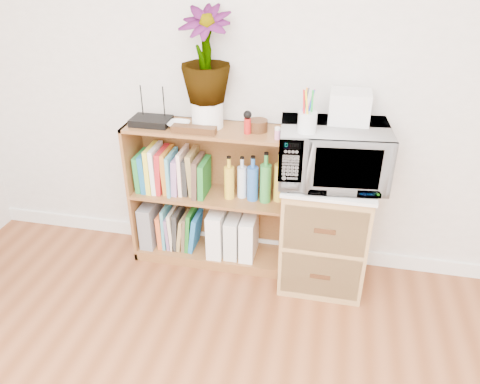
% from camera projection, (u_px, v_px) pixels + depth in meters
% --- Properties ---
extents(skirting_board, '(4.00, 0.02, 0.10)m').
position_uv_depth(skirting_board, '(265.00, 245.00, 3.27)').
color(skirting_board, white).
rests_on(skirting_board, ground).
extents(bookshelf, '(1.00, 0.30, 0.95)m').
position_uv_depth(bookshelf, '(209.00, 197.00, 3.01)').
color(bookshelf, brown).
rests_on(bookshelf, ground).
extents(wicker_unit, '(0.50, 0.45, 0.70)m').
position_uv_depth(wicker_unit, '(324.00, 233.00, 2.87)').
color(wicker_unit, '#9E7542').
rests_on(wicker_unit, ground).
extents(microwave, '(0.63, 0.46, 0.33)m').
position_uv_depth(microwave, '(333.00, 154.00, 2.60)').
color(microwave, silver).
rests_on(microwave, wicker_unit).
extents(pen_cup, '(0.10, 0.10, 0.11)m').
position_uv_depth(pen_cup, '(307.00, 122.00, 2.43)').
color(pen_cup, silver).
rests_on(pen_cup, microwave).
extents(small_appliance, '(0.22, 0.18, 0.17)m').
position_uv_depth(small_appliance, '(350.00, 107.00, 2.54)').
color(small_appliance, silver).
rests_on(small_appliance, microwave).
extents(router, '(0.23, 0.16, 0.04)m').
position_uv_depth(router, '(151.00, 121.00, 2.81)').
color(router, black).
rests_on(router, bookshelf).
extents(white_bowl, '(0.13, 0.13, 0.03)m').
position_uv_depth(white_bowl, '(179.00, 125.00, 2.77)').
color(white_bowl, white).
rests_on(white_bowl, bookshelf).
extents(plant_pot, '(0.19, 0.19, 0.16)m').
position_uv_depth(plant_pot, '(207.00, 114.00, 2.75)').
color(plant_pot, white).
rests_on(plant_pot, bookshelf).
extents(potted_plant, '(0.29, 0.29, 0.52)m').
position_uv_depth(potted_plant, '(205.00, 55.00, 2.59)').
color(potted_plant, '#327D35').
rests_on(potted_plant, plant_pot).
extents(trinket_box, '(0.26, 0.07, 0.04)m').
position_uv_depth(trinket_box, '(194.00, 130.00, 2.69)').
color(trinket_box, '#391F0F').
rests_on(trinket_box, bookshelf).
extents(kokeshi_doll, '(0.04, 0.04, 0.09)m').
position_uv_depth(kokeshi_doll, '(247.00, 126.00, 2.67)').
color(kokeshi_doll, '#B31916').
rests_on(kokeshi_doll, bookshelf).
extents(wooden_bowl, '(0.11, 0.11, 0.07)m').
position_uv_depth(wooden_bowl, '(258.00, 126.00, 2.71)').
color(wooden_bowl, '#381E0F').
rests_on(wooden_bowl, bookshelf).
extents(paint_jars, '(0.11, 0.04, 0.06)m').
position_uv_depth(paint_jars, '(283.00, 135.00, 2.60)').
color(paint_jars, '#D27489').
rests_on(paint_jars, bookshelf).
extents(file_box, '(0.09, 0.24, 0.31)m').
position_uv_depth(file_box, '(151.00, 222.00, 3.21)').
color(file_box, slate).
rests_on(file_box, bookshelf).
extents(magazine_holder_left, '(0.10, 0.25, 0.32)m').
position_uv_depth(magazine_holder_left, '(218.00, 231.00, 3.11)').
color(magazine_holder_left, white).
rests_on(magazine_holder_left, bookshelf).
extents(magazine_holder_mid, '(0.09, 0.22, 0.28)m').
position_uv_depth(magazine_holder_mid, '(233.00, 235.00, 3.10)').
color(magazine_holder_mid, silver).
rests_on(magazine_holder_mid, bookshelf).
extents(magazine_holder_right, '(0.09, 0.23, 0.29)m').
position_uv_depth(magazine_holder_right, '(249.00, 236.00, 3.08)').
color(magazine_holder_right, white).
rests_on(magazine_holder_right, bookshelf).
extents(cookbooks, '(0.46, 0.20, 0.30)m').
position_uv_depth(cookbooks, '(173.00, 171.00, 2.97)').
color(cookbooks, '#227F35').
rests_on(cookbooks, bookshelf).
extents(liquor_bottles, '(0.45, 0.07, 0.32)m').
position_uv_depth(liquor_bottles, '(263.00, 178.00, 2.86)').
color(liquor_bottles, gold).
rests_on(liquor_bottles, bookshelf).
extents(lower_books, '(0.28, 0.19, 0.30)m').
position_uv_depth(lower_books, '(179.00, 228.00, 3.18)').
color(lower_books, '#E25D28').
rests_on(lower_books, bookshelf).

